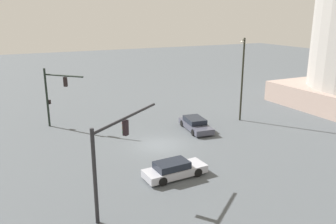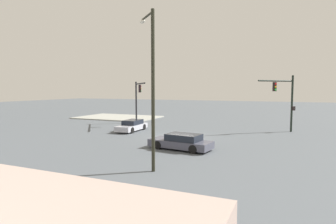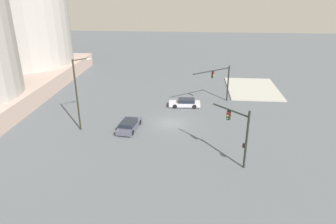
# 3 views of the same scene
# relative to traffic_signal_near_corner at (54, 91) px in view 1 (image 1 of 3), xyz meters

# --- Properties ---
(ground_plane) EXTENTS (169.04, 169.04, 0.00)m
(ground_plane) POSITION_rel_traffic_signal_near_corner_xyz_m (9.38, 7.37, -3.86)
(ground_plane) COLOR #4C5258
(traffic_signal_near_corner) EXTENTS (3.62, 3.29, 6.08)m
(traffic_signal_near_corner) POSITION_rel_traffic_signal_near_corner_xyz_m (0.00, 0.00, 0.00)
(traffic_signal_near_corner) COLOR black
(traffic_signal_near_corner) RESTS_ON ground
(traffic_signal_opposite_side) EXTENTS (4.39, 5.57, 5.59)m
(traffic_signal_opposite_side) POSITION_rel_traffic_signal_near_corner_xyz_m (17.59, 0.60, 0.08)
(traffic_signal_opposite_side) COLOR black
(traffic_signal_opposite_side) RESTS_ON ground
(streetlamp_curved_arm) EXTENTS (1.80, 1.80, 8.94)m
(streetlamp_curved_arm) POSITION_rel_traffic_signal_near_corner_xyz_m (6.65, 18.38, 1.25)
(streetlamp_curved_arm) COLOR black
(streetlamp_curved_arm) RESTS_ON ground
(sedan_car_approaching) EXTENTS (1.96, 4.68, 1.21)m
(sedan_car_approaching) POSITION_rel_traffic_signal_near_corner_xyz_m (15.49, 5.73, -3.29)
(sedan_car_approaching) COLOR #ABAEB9
(sedan_car_approaching) RESTS_ON ground
(sedan_car_waiting_far) EXTENTS (5.06, 2.52, 1.21)m
(sedan_car_waiting_far) POSITION_rel_traffic_signal_near_corner_xyz_m (7.11, 12.47, -3.29)
(sedan_car_waiting_far) COLOR #444655
(sedan_car_waiting_far) RESTS_ON ground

